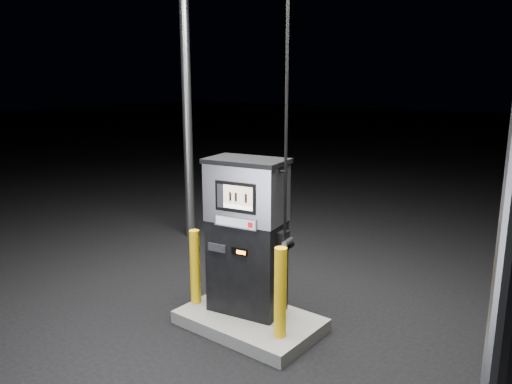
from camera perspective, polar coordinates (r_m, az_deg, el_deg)
The scene contains 5 objects.
ground at distance 6.05m, azimuth -0.72°, elevation -15.16°, with size 80.00×80.00×0.00m, color black.
pump_island at distance 6.01m, azimuth -0.72°, elevation -14.53°, with size 1.60×1.00×0.15m, color #63635F.
fuel_dispenser at distance 5.76m, azimuth -1.03°, elevation -4.90°, with size 1.04×0.69×3.77m.
bollard_left at distance 6.15m, azimuth -6.97°, elevation -8.48°, with size 0.12×0.12×0.92m, color yellow.
bollard_right at distance 5.34m, azimuth 2.80°, elevation -11.42°, with size 0.13×0.13×0.99m, color yellow.
Camera 1 is at (3.35, -4.15, 2.86)m, focal length 35.00 mm.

